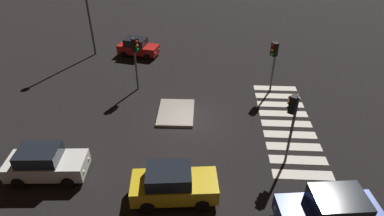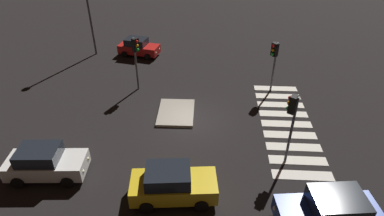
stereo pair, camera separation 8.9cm
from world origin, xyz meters
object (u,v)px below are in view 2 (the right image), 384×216
Objects in this scene: traffic_light_south at (292,113)px; traffic_island at (176,113)px; traffic_light_north at (136,51)px; car_white at (45,163)px; traffic_light_east at (274,55)px; car_yellow at (172,184)px; car_blue at (330,213)px; car_red at (138,47)px.

traffic_island is at bearing -0.11° from traffic_light_south.
car_white is at bearing -65.68° from traffic_light_north.
car_white is 1.06× the size of traffic_light_east.
car_yellow is 11.18m from traffic_light_north.
car_blue reaches higher than car_yellow.
traffic_light_east is at bearing -16.25° from car_red.
traffic_light_north reaches higher than traffic_light_east.
car_white is 15.59m from car_red.
traffic_light_north is (10.32, 3.67, 2.21)m from car_yellow.
traffic_light_north is (9.22, -3.03, 2.23)m from car_white.
car_yellow is at bearing -60.90° from car_red.
traffic_light_east is at bearing -63.43° from traffic_island.
car_yellow reaches higher than car_white.
traffic_light_north reaches higher than car_yellow.
car_white is 16.03m from traffic_light_east.
car_blue is 4.94m from traffic_light_south.
traffic_light_north is at bearing -54.12° from car_blue.
car_red is at bearing -65.19° from traffic_light_east.
car_white is 1.01× the size of traffic_light_north.
traffic_light_south is (-4.25, -6.37, 3.07)m from traffic_island.
car_blue is at bearing -138.56° from traffic_island.
traffic_light_south is at bearing 4.70° from traffic_light_north.
car_blue is 1.17× the size of traffic_light_east.
traffic_light_east is at bearing 43.86° from traffic_light_north.
traffic_light_south is at bearing 4.60° from car_white.
traffic_island is at bearing -9.90° from traffic_light_east.
car_red reaches higher than traffic_island.
traffic_light_north is at bearing 67.91° from car_white.
car_blue reaches higher than car_white.
traffic_light_south reaches higher than car_white.
car_white is 1.07× the size of car_red.
traffic_light_north is 1.05× the size of traffic_light_east.
car_white is at bearing -83.98° from car_red.
car_white is (1.11, 6.71, -0.02)m from car_yellow.
traffic_island is 0.79× the size of traffic_light_north.
traffic_island is 0.70× the size of car_blue.
traffic_island is at bearing 88.86° from car_yellow.
car_white is at bearing 164.90° from car_yellow.
traffic_light_east is (10.55, -6.08, 2.06)m from car_yellow.
traffic_light_east reaches higher than car_yellow.
traffic_island is 7.98m from traffic_light_east.
car_white is at bearing 42.05° from traffic_light_south.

